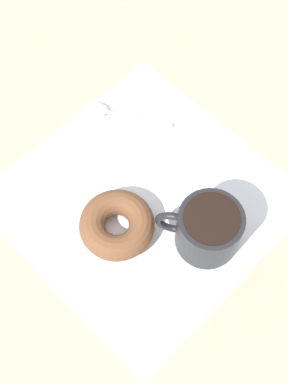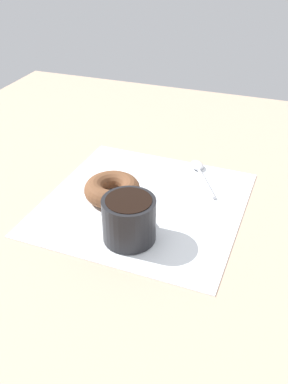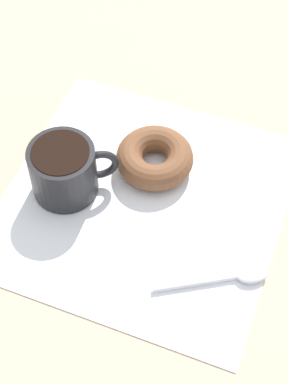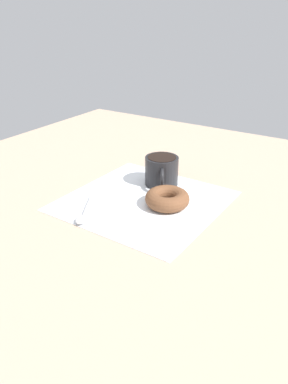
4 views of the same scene
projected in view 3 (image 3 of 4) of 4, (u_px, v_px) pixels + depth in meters
ground_plane at (117, 220)px, 77.60cm from camera, size 120.00×120.00×2.00cm
napkin at (144, 202)px, 77.73cm from camera, size 33.79×33.79×0.30cm
coffee_cup at (65, 169)px, 75.94cm from camera, size 10.02×8.01×6.92cm
donut at (155, 158)px, 79.43cm from camera, size 9.64×9.64×3.31cm
spoon at (236, 277)px, 71.23cm from camera, size 12.11×7.66×0.90cm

